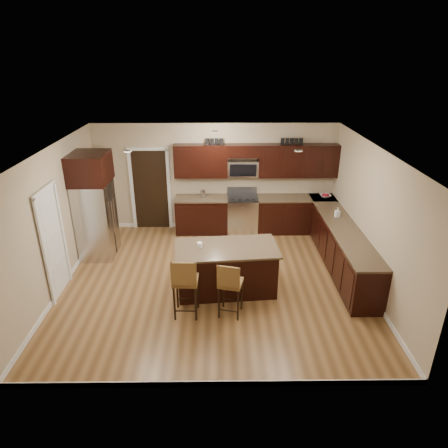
{
  "coord_description": "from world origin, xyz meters",
  "views": [
    {
      "loc": [
        0.11,
        -6.93,
        4.33
      ],
      "look_at": [
        0.19,
        0.4,
        1.1
      ],
      "focal_mm": 32.0,
      "sensor_mm": 36.0,
      "label": 1
    }
  ],
  "objects_px": {
    "range": "(242,214)",
    "island": "(226,270)",
    "stool_mid": "(230,284)",
    "refrigerator": "(95,205)",
    "stool_left": "(185,281)"
  },
  "relations": [
    {
      "from": "stool_mid",
      "to": "refrigerator",
      "type": "distance_m",
      "value": 3.76
    },
    {
      "from": "stool_left",
      "to": "refrigerator",
      "type": "distance_m",
      "value": 3.2
    },
    {
      "from": "range",
      "to": "stool_mid",
      "type": "bearing_deg",
      "value": -96.48
    },
    {
      "from": "island",
      "to": "stool_mid",
      "type": "bearing_deg",
      "value": -91.98
    },
    {
      "from": "range",
      "to": "refrigerator",
      "type": "bearing_deg",
      "value": -159.41
    },
    {
      "from": "island",
      "to": "stool_left",
      "type": "relative_size",
      "value": 1.76
    },
    {
      "from": "island",
      "to": "refrigerator",
      "type": "xyz_separation_m",
      "value": [
        -2.85,
        1.49,
        0.78
      ]
    },
    {
      "from": "range",
      "to": "island",
      "type": "relative_size",
      "value": 0.55
    },
    {
      "from": "range",
      "to": "island",
      "type": "bearing_deg",
      "value": -99.4
    },
    {
      "from": "range",
      "to": "stool_left",
      "type": "xyz_separation_m",
      "value": [
        -1.17,
        -3.57,
        0.24
      ]
    },
    {
      "from": "island",
      "to": "stool_mid",
      "type": "xyz_separation_m",
      "value": [
        0.05,
        -0.84,
        0.22
      ]
    },
    {
      "from": "stool_mid",
      "to": "refrigerator",
      "type": "xyz_separation_m",
      "value": [
        -2.89,
        2.33,
        0.56
      ]
    },
    {
      "from": "island",
      "to": "stool_mid",
      "type": "height_order",
      "value": "stool_mid"
    },
    {
      "from": "range",
      "to": "island",
      "type": "height_order",
      "value": "range"
    },
    {
      "from": "range",
      "to": "refrigerator",
      "type": "xyz_separation_m",
      "value": [
        -3.3,
        -1.24,
        0.74
      ]
    }
  ]
}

